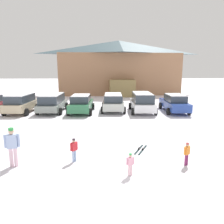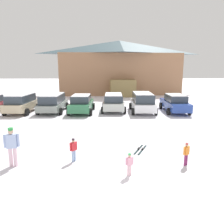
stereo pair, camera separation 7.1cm
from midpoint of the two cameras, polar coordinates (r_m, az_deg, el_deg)
The scene contains 13 objects.
ground at distance 7.33m, azimuth -1.89°, elevation -22.12°, with size 160.00×160.00×0.00m, color white.
ski_lodge at distance 35.73m, azimuth 1.68°, elevation 11.65°, with size 19.11×10.03×8.28m.
parked_beige_suv at distance 21.55m, azimuth -22.80°, elevation 2.21°, with size 2.40×4.20×1.73m.
parked_grey_wagon at distance 21.13m, azimuth -15.38°, elevation 2.48°, with size 2.35×4.72×1.68m.
parked_green_coupe at distance 20.28m, azimuth -8.15°, elevation 2.21°, with size 2.30×4.62×1.65m.
parked_silver_wagon at distance 20.78m, azimuth 0.21°, elevation 2.69°, with size 2.34×4.24×1.64m.
parked_white_suv at distance 20.42m, azimuth 7.80°, elevation 2.65°, with size 2.35×4.55×1.81m.
parked_blue_hatchback at distance 21.22m, azimuth 15.88°, elevation 2.30°, with size 2.16×4.74×1.65m.
skier_child_in_orange_jacket at distance 9.82m, azimuth 18.77°, elevation -10.02°, with size 0.31×0.25×0.99m.
skier_adult_in_blue_parka at distance 9.96m, azimuth -24.78°, elevation -7.83°, with size 0.61×0.32×1.67m.
skier_child_in_red_jacket at distance 9.79m, azimuth -10.09°, elevation -9.42°, with size 0.30×0.29×1.05m.
skier_child_in_pink_snowsuit at distance 8.53m, azimuth 4.55°, elevation -13.16°, with size 0.32×0.19×0.89m.
pair_of_skis at distance 11.24m, azimuth 7.36°, elevation -9.66°, with size 0.88×1.40×0.08m.
Camera 1 is at (-0.07, -6.10, 4.05)m, focal length 35.00 mm.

